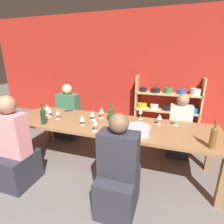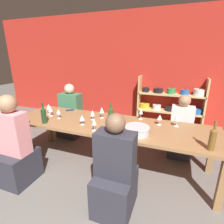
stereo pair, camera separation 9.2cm
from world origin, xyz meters
name	(u,v)px [view 2 (the right image)]	position (x,y,z in m)	size (l,w,h in m)	color
wall_back_red	(145,70)	(0.00, 3.83, 1.35)	(8.80, 0.06, 2.70)	red
shelf_unit	(171,109)	(0.70, 3.63, 0.50)	(1.49, 0.30, 1.24)	tan
dining_table	(110,128)	(-0.11, 1.74, 0.66)	(3.11, 0.89, 0.73)	olive
mixing_bowl	(137,130)	(0.36, 1.52, 0.78)	(0.33, 0.33, 0.10)	#B7BABC
wine_bottle_green	(213,139)	(1.20, 1.41, 0.86)	(0.07, 0.07, 0.34)	brown
wine_bottle_dark	(44,115)	(-1.04, 1.41, 0.85)	(0.07, 0.07, 0.31)	#19381E
wine_bottle_amber	(111,114)	(-0.13, 1.84, 0.84)	(0.08, 0.08, 0.29)	#1E4C23
wine_glass_empty_a	(112,119)	(-0.02, 1.61, 0.85)	(0.07, 0.07, 0.17)	white
wine_glass_red_a	(58,112)	(-0.96, 1.65, 0.84)	(0.07, 0.07, 0.16)	white
wine_glass_white_a	(102,110)	(-0.32, 1.92, 0.86)	(0.07, 0.07, 0.18)	white
wine_glass_red_b	(82,118)	(-0.47, 1.55, 0.83)	(0.08, 0.08, 0.14)	white
wine_glass_empty_b	(94,122)	(-0.20, 1.41, 0.86)	(0.07, 0.07, 0.18)	white
wine_glass_empty_c	(177,118)	(0.83, 1.97, 0.86)	(0.07, 0.07, 0.18)	white
wine_glass_red_c	(50,109)	(-1.16, 1.71, 0.84)	(0.07, 0.07, 0.17)	white
wine_glass_empty_d	(160,117)	(0.59, 1.94, 0.84)	(0.08, 0.08, 0.16)	white
wine_glass_empty_e	(92,113)	(-0.42, 1.80, 0.83)	(0.07, 0.07, 0.16)	white
wine_glass_white_b	(49,107)	(-1.25, 1.77, 0.86)	(0.08, 0.08, 0.18)	white
wine_glass_red_d	(141,111)	(0.29, 2.08, 0.86)	(0.07, 0.07, 0.19)	white
cell_phone	(70,110)	(-1.04, 2.08, 0.73)	(0.16, 0.15, 0.01)	#1E2338
person_near_a	(115,177)	(0.25, 0.98, 0.42)	(0.42, 0.52, 1.17)	#2D2D38
person_far_a	(71,117)	(-1.33, 2.53, 0.41)	(0.46, 0.57, 1.14)	#2D2D38
person_near_b	(17,151)	(-1.16, 0.95, 0.47)	(0.38, 0.48, 1.25)	#2D2D38
person_far_b	(180,133)	(0.92, 2.48, 0.40)	(0.36, 0.45, 1.09)	#2D2D38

